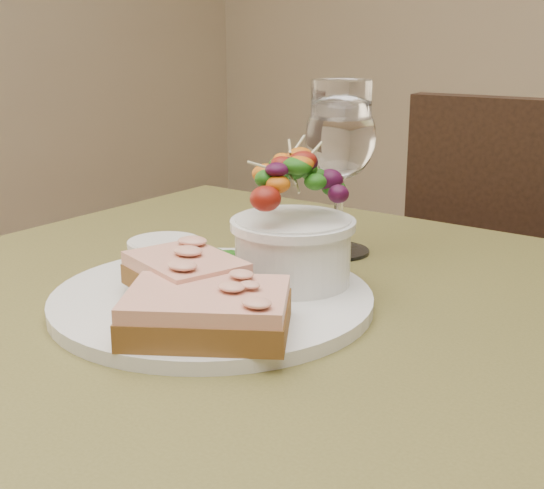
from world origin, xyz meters
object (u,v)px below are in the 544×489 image
Objects in this scene: ramekin at (165,257)px; sandwich_front at (207,312)px; cafe_table at (251,417)px; salad_bowl at (293,221)px; dinner_plate at (212,299)px; wine_glass at (340,142)px; sandwich_back at (186,274)px.

sandwich_front is at bearing -33.31° from ramekin.
salad_bowl reaches higher than cafe_table.
ramekin reaches higher than dinner_plate.
dinner_plate is at bearing -91.30° from wine_glass.
wine_glass is at bearing 103.83° from sandwich_back.
wine_glass is (-0.04, 0.14, 0.05)m from salad_bowl.
salad_bowl reaches higher than sandwich_front.
ramekin is at bearing 171.31° from dinner_plate.
dinner_plate is 0.24m from wine_glass.
salad_bowl is at bearing 78.67° from sandwich_back.
cafe_table is 12.42× the size of ramekin.
sandwich_back reaches higher than sandwich_front.
sandwich_front reaches higher than dinner_plate.
cafe_table is 4.57× the size of wine_glass.
cafe_table is 0.11m from dinner_plate.
sandwich_front is 1.23× the size of salad_bowl.
sandwich_front is 0.15m from salad_bowl.
salad_bowl is (-0.02, 0.14, 0.04)m from sandwich_front.
ramekin is (-0.07, 0.01, 0.03)m from dinner_plate.
salad_bowl is at bearing 59.29° from dinner_plate.
wine_glass is at bearing 88.70° from dinner_plate.
sandwich_front is at bearing -18.56° from sandwich_back.
sandwich_back is at bearing -150.33° from cafe_table.
wine_glass is (-0.04, 0.20, 0.22)m from cafe_table.
wine_glass is at bearing 104.35° from salad_bowl.
sandwich_front is at bearing -83.73° from salad_bowl.
salad_bowl is (0.05, 0.09, 0.04)m from sandwich_back.
sandwich_back is (-0.05, -0.03, 0.14)m from cafe_table.
sandwich_front is 0.08m from sandwich_back.
dinner_plate is 2.41× the size of sandwich_back.
wine_glass reaches higher than cafe_table.
sandwich_front is 0.15m from ramekin.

